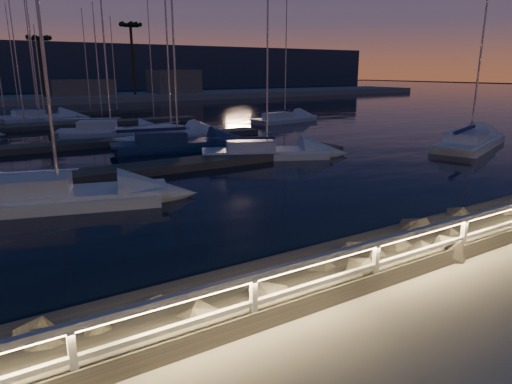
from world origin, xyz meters
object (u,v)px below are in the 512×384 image
(guard_rail, at_px, (436,235))
(sailboat_d, at_px, (469,141))
(sailboat_f, at_px, (108,130))
(sailboat_h, at_px, (263,151))
(sailboat_b, at_px, (53,195))
(sailboat_c, at_px, (174,143))
(sailboat_n, at_px, (38,117))
(sailboat_l, at_px, (283,118))
(sailboat_g, at_px, (169,136))
(sailboat_k, at_px, (36,117))

(guard_rail, relative_size, sailboat_d, 2.91)
(sailboat_f, xyz_separation_m, sailboat_h, (5.33, -14.12, -0.05))
(guard_rail, xyz_separation_m, sailboat_f, (0.54, 30.37, -0.93))
(sailboat_b, relative_size, sailboat_c, 0.95)
(guard_rail, bearing_deg, sailboat_n, 93.21)
(sailboat_d, height_order, sailboat_l, sailboat_d)
(sailboat_d, xyz_separation_m, sailboat_l, (-1.58, 19.13, -0.04))
(sailboat_c, bearing_deg, guard_rail, -85.99)
(sailboat_d, height_order, sailboat_h, sailboat_d)
(sailboat_n, bearing_deg, sailboat_c, -84.44)
(sailboat_h, relative_size, sailboat_n, 1.00)
(sailboat_b, bearing_deg, sailboat_f, 85.74)
(sailboat_n, bearing_deg, sailboat_g, -79.69)
(guard_rail, relative_size, sailboat_k, 3.34)
(sailboat_d, xyz_separation_m, sailboat_k, (-22.18, 33.91, -0.02))
(sailboat_d, relative_size, sailboat_f, 1.12)
(sailboat_d, bearing_deg, sailboat_k, 103.39)
(sailboat_k, distance_m, sailboat_n, 0.26)
(sailboat_b, distance_m, sailboat_n, 33.77)
(sailboat_k, height_order, sailboat_l, sailboat_k)
(sailboat_c, xyz_separation_m, sailboat_n, (-4.99, 24.07, -0.01))
(sailboat_n, bearing_deg, sailboat_d, -62.99)
(sailboat_g, xyz_separation_m, sailboat_h, (2.37, -8.89, -0.05))
(sailboat_f, relative_size, sailboat_l, 1.05)
(sailboat_g, distance_m, sailboat_l, 15.55)
(sailboat_b, bearing_deg, sailboat_g, 69.36)
(sailboat_f, bearing_deg, sailboat_n, 122.02)
(guard_rail, height_order, sailboat_c, sailboat_c)
(sailboat_b, bearing_deg, guard_rail, -45.76)
(sailboat_d, bearing_deg, sailboat_c, 130.72)
(sailboat_d, relative_size, sailboat_n, 1.18)
(sailboat_h, xyz_separation_m, sailboat_l, (12.02, 14.80, -0.00))
(sailboat_k, distance_m, sailboat_l, 25.35)
(sailboat_l, bearing_deg, guard_rail, -129.58)
(sailboat_f, relative_size, sailboat_k, 1.02)
(sailboat_g, height_order, sailboat_k, sailboat_g)
(sailboat_k, bearing_deg, sailboat_g, -63.78)
(sailboat_k, bearing_deg, sailboat_l, -26.15)
(sailboat_c, distance_m, sailboat_l, 18.14)
(sailboat_f, height_order, sailboat_k, sailboat_f)
(sailboat_b, bearing_deg, sailboat_c, 63.54)
(sailboat_d, bearing_deg, sailboat_f, 115.92)
(sailboat_h, xyz_separation_m, sailboat_k, (-8.58, 29.58, 0.02))
(sailboat_d, relative_size, sailboat_g, 1.07)
(sailboat_d, bearing_deg, sailboat_n, 103.36)
(sailboat_k, bearing_deg, sailboat_n, -43.19)
(sailboat_h, relative_size, sailboat_l, 1.00)
(sailboat_c, distance_m, sailboat_k, 24.82)
(sailboat_h, bearing_deg, sailboat_f, 135.61)
(sailboat_n, bearing_deg, sailboat_b, -102.63)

